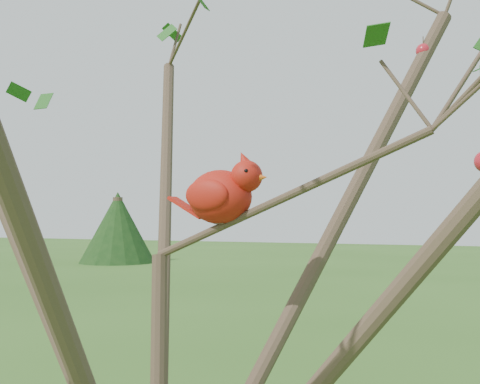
{
  "coord_description": "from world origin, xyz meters",
  "views": [
    {
      "loc": [
        0.62,
        -1.11,
        2.04
      ],
      "look_at": [
        0.15,
        0.08,
        2.09
      ],
      "focal_mm": 45.0,
      "sensor_mm": 36.0,
      "label": 1
    }
  ],
  "objects": [
    {
      "name": "cardinal",
      "position": [
        0.11,
        0.09,
        2.09
      ],
      "size": [
        0.25,
        0.14,
        0.17
      ],
      "rotation": [
        0.0,
        0.0,
        -0.13
      ],
      "color": "red",
      "rests_on": "ground"
    },
    {
      "name": "crabapple_tree",
      "position": [
        0.03,
        -0.02,
        2.12
      ],
      "size": [
        2.35,
        2.05,
        2.95
      ],
      "color": "#3F2F22",
      "rests_on": "ground"
    },
    {
      "name": "distant_trees",
      "position": [
        -4.26,
        20.61,
        1.53
      ],
      "size": [
        40.85,
        13.01,
        3.25
      ],
      "color": "#3F2F22",
      "rests_on": "ground"
    }
  ]
}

